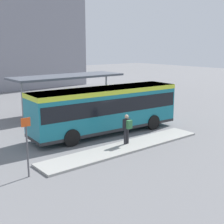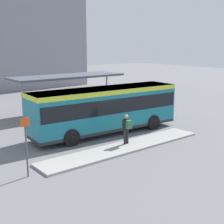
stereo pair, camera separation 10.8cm
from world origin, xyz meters
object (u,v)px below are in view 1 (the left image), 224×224
object	(u,v)px
bicycle_white	(165,105)
bicycle_yellow	(152,103)
pedestrian_waiting	(127,127)
potted_planter_near_shelter	(86,111)
city_bus	(106,107)
platform_sign	(27,145)
bicycle_green	(160,104)

from	to	relation	value
bicycle_white	bicycle_yellow	xyz separation A→B (m)	(-0.07, 1.59, -0.01)
pedestrian_waiting	potted_planter_near_shelter	bearing A→B (deg)	-20.98
city_bus	potted_planter_near_shelter	xyz separation A→B (m)	(1.28, 4.28, -1.17)
city_bus	bicycle_white	world-z (taller)	city_bus
bicycle_white	city_bus	bearing A→B (deg)	-68.09
pedestrian_waiting	platform_sign	size ratio (longest dim) A/B	0.64
pedestrian_waiting	bicycle_white	world-z (taller)	pedestrian_waiting
city_bus	potted_planter_near_shelter	distance (m)	4.61
bicycle_green	bicycle_yellow	bearing A→B (deg)	25.42
city_bus	bicycle_green	size ratio (longest dim) A/B	6.73
pedestrian_waiting	platform_sign	distance (m)	6.56
potted_planter_near_shelter	platform_sign	bearing A→B (deg)	-137.69
city_bus	bicycle_green	xyz separation A→B (m)	(9.51, 3.71, -1.48)
city_bus	potted_planter_near_shelter	bearing A→B (deg)	77.10
bicycle_green	bicycle_yellow	xyz separation A→B (m)	(-0.27, 0.79, 0.02)
bicycle_white	bicycle_yellow	size ratio (longest dim) A/B	1.02
bicycle_white	platform_sign	distance (m)	17.83
bicycle_green	platform_sign	bearing A→B (deg)	119.63
bicycle_green	bicycle_yellow	world-z (taller)	bicycle_yellow
pedestrian_waiting	potted_planter_near_shelter	world-z (taller)	pedestrian_waiting
pedestrian_waiting	platform_sign	xyz separation A→B (m)	(-6.53, -0.52, 0.41)
pedestrian_waiting	potted_planter_near_shelter	distance (m)	7.57
potted_planter_near_shelter	city_bus	bearing A→B (deg)	-106.61
bicycle_green	potted_planter_near_shelter	xyz separation A→B (m)	(-8.23, 0.57, 0.31)
city_bus	bicycle_white	size ratio (longest dim) A/B	6.27
pedestrian_waiting	bicycle_green	distance (m)	12.28
city_bus	bicycle_green	bearing A→B (deg)	25.00
city_bus	potted_planter_near_shelter	size ratio (longest dim) A/B	8.57
bicycle_green	potted_planter_near_shelter	distance (m)	8.26
city_bus	pedestrian_waiting	world-z (taller)	city_bus
city_bus	bicycle_white	bearing A→B (deg)	21.10
platform_sign	bicycle_green	bearing A→B (deg)	23.27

